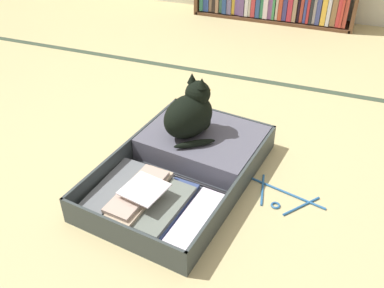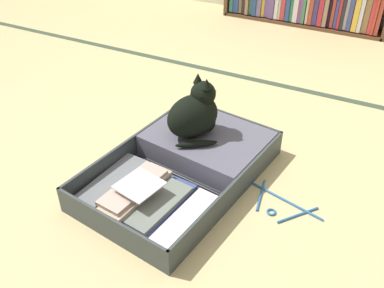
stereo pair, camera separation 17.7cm
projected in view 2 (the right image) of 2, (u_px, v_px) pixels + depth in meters
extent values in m
plane|color=tan|center=(174.00, 180.00, 1.97)|extent=(10.00, 10.00, 0.00)
cube|color=#374735|center=(257.00, 80.00, 2.77)|extent=(4.80, 0.05, 0.00)
cube|color=brown|center=(302.00, 22.00, 3.60)|extent=(1.30, 0.24, 0.02)
cube|color=#BF3C3F|center=(287.00, 0.00, 3.56)|extent=(0.03, 0.20, 0.29)
cube|color=#348258|center=(296.00, 0.00, 3.53)|extent=(0.03, 0.20, 0.30)
cube|color=#3B874E|center=(308.00, 1.00, 3.48)|extent=(0.02, 0.20, 0.32)
cube|color=beige|center=(311.00, 0.00, 3.48)|extent=(0.02, 0.20, 0.33)
cube|color=#3E3D81|center=(319.00, 1.00, 3.45)|extent=(0.03, 0.20, 0.34)
cube|color=#B62D3E|center=(324.00, 2.00, 3.43)|extent=(0.04, 0.20, 0.33)
cube|color=#997D61|center=(330.00, 2.00, 3.42)|extent=(0.03, 0.20, 0.34)
cube|color=black|center=(334.00, 2.00, 3.41)|extent=(0.02, 0.20, 0.34)
cube|color=#B64235|center=(336.00, 6.00, 3.42)|extent=(0.02, 0.20, 0.28)
cube|color=#374287|center=(340.00, 4.00, 3.39)|extent=(0.02, 0.20, 0.34)
cube|color=#B12E32|center=(343.00, 4.00, 3.38)|extent=(0.02, 0.20, 0.34)
cube|color=#24262B|center=(346.00, 7.00, 3.38)|extent=(0.02, 0.20, 0.30)
cube|color=silver|center=(349.00, 8.00, 3.38)|extent=(0.02, 0.20, 0.29)
cube|color=#3E4786|center=(353.00, 8.00, 3.36)|extent=(0.03, 0.20, 0.30)
cube|color=yellow|center=(359.00, 8.00, 3.34)|extent=(0.04, 0.20, 0.33)
cube|color=silver|center=(364.00, 9.00, 3.32)|extent=(0.03, 0.20, 0.31)
cube|color=#9E7A51|center=(369.00, 11.00, 3.33)|extent=(0.04, 0.20, 0.29)
cube|color=#C43A3A|center=(375.00, 7.00, 3.28)|extent=(0.03, 0.20, 0.37)
cube|color=#C03B2F|center=(377.00, 13.00, 3.29)|extent=(0.02, 0.20, 0.29)
cube|color=#AE4132|center=(381.00, 12.00, 3.28)|extent=(0.03, 0.20, 0.30)
cube|color=#353D3E|center=(148.00, 207.00, 1.82)|extent=(0.63, 0.53, 0.01)
cube|color=#353D3E|center=(110.00, 229.00, 1.64)|extent=(0.57, 0.09, 0.13)
cube|color=#353D3E|center=(99.00, 172.00, 1.91)|extent=(0.08, 0.45, 0.13)
cube|color=#353D3E|center=(203.00, 225.00, 1.65)|extent=(0.08, 0.45, 0.13)
cube|color=#454B52|center=(148.00, 205.00, 1.81)|extent=(0.60, 0.50, 0.01)
cube|color=#353D3E|center=(207.00, 154.00, 2.12)|extent=(0.63, 0.53, 0.01)
cube|color=#353D3E|center=(231.00, 125.00, 2.23)|extent=(0.57, 0.09, 0.13)
cube|color=#353D3E|center=(162.00, 127.00, 2.21)|extent=(0.08, 0.45, 0.13)
cube|color=#353D3E|center=(259.00, 166.00, 1.95)|extent=(0.08, 0.45, 0.13)
cube|color=#454B52|center=(207.00, 153.00, 2.11)|extent=(0.60, 0.50, 0.01)
cylinder|color=black|center=(180.00, 177.00, 1.96)|extent=(0.55, 0.09, 0.02)
cube|color=#2C506B|center=(112.00, 185.00, 1.89)|extent=(0.17, 0.34, 0.02)
cube|color=slate|center=(111.00, 182.00, 1.88)|extent=(0.16, 0.40, 0.02)
cube|color=slate|center=(135.00, 198.00, 1.83)|extent=(0.17, 0.40, 0.01)
cube|color=#2E2A21|center=(135.00, 193.00, 1.83)|extent=(0.17, 0.35, 0.02)
cube|color=tan|center=(136.00, 191.00, 1.81)|extent=(0.16, 0.37, 0.02)
cube|color=#BBA291|center=(133.00, 187.00, 1.80)|extent=(0.16, 0.34, 0.02)
cube|color=#384979|center=(160.00, 208.00, 1.78)|extent=(0.16, 0.40, 0.02)
cube|color=slate|center=(159.00, 205.00, 1.76)|extent=(0.17, 0.34, 0.02)
cube|color=#997AA0|center=(187.00, 223.00, 1.71)|extent=(0.16, 0.34, 0.02)
cube|color=silver|center=(187.00, 219.00, 1.71)|extent=(0.17, 0.37, 0.01)
cube|color=silver|center=(139.00, 185.00, 1.76)|extent=(0.19, 0.20, 0.01)
cube|color=#555563|center=(207.00, 144.00, 2.08)|extent=(0.59, 0.49, 0.11)
torus|color=white|center=(214.00, 136.00, 2.04)|extent=(0.11, 0.11, 0.01)
cylinder|color=black|center=(204.00, 116.00, 2.29)|extent=(0.02, 0.02, 0.11)
cylinder|color=black|center=(257.00, 136.00, 2.15)|extent=(0.02, 0.02, 0.11)
cube|color=red|center=(124.00, 233.00, 1.61)|extent=(0.03, 0.01, 0.02)
cube|color=white|center=(78.00, 214.00, 1.76)|extent=(0.03, 0.01, 0.03)
cube|color=yellow|center=(148.00, 247.00, 1.55)|extent=(0.04, 0.01, 0.02)
ellipsoid|color=black|center=(193.00, 116.00, 1.98)|extent=(0.27, 0.31, 0.20)
ellipsoid|color=black|center=(205.00, 120.00, 2.04)|extent=(0.15, 0.14, 0.11)
sphere|color=black|center=(203.00, 94.00, 1.95)|extent=(0.12, 0.12, 0.12)
cone|color=black|center=(207.00, 84.00, 1.89)|extent=(0.04, 0.04, 0.05)
cone|color=black|center=(198.00, 78.00, 1.93)|extent=(0.04, 0.04, 0.05)
sphere|color=gold|center=(214.00, 91.00, 1.96)|extent=(0.02, 0.02, 0.02)
sphere|color=gold|center=(209.00, 88.00, 1.98)|extent=(0.02, 0.02, 0.02)
ellipsoid|color=black|center=(196.00, 144.00, 1.95)|extent=(0.18, 0.14, 0.03)
cylinder|color=#28609A|center=(284.00, 200.00, 1.85)|extent=(0.36, 0.10, 0.01)
cylinder|color=#28609A|center=(298.00, 215.00, 1.78)|extent=(0.13, 0.16, 0.01)
cylinder|color=#28609A|center=(261.00, 195.00, 1.88)|extent=(0.04, 0.20, 0.01)
torus|color=#28609A|center=(271.00, 212.00, 1.79)|extent=(0.05, 0.05, 0.01)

